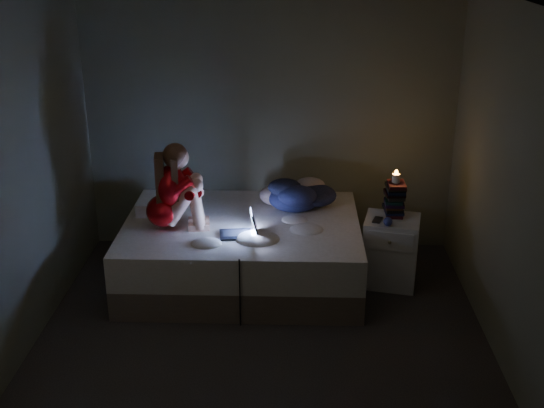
{
  "coord_description": "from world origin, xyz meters",
  "views": [
    {
      "loc": [
        0.23,
        -4.64,
        3.05
      ],
      "look_at": [
        0.05,
        1.0,
        0.8
      ],
      "focal_mm": 45.62,
      "sensor_mm": 36.0,
      "label": 1
    }
  ],
  "objects_px": {
    "bed": "(242,251)",
    "phone": "(379,221)",
    "laptop": "(238,223)",
    "woman": "(163,187)",
    "nightstand": "(390,251)",
    "candle": "(396,177)"
  },
  "relations": [
    {
      "from": "nightstand",
      "to": "phone",
      "type": "height_order",
      "value": "phone"
    },
    {
      "from": "candle",
      "to": "woman",
      "type": "bearing_deg",
      "value": -173.54
    },
    {
      "from": "bed",
      "to": "phone",
      "type": "height_order",
      "value": "phone"
    },
    {
      "from": "bed",
      "to": "laptop",
      "type": "bearing_deg",
      "value": -91.81
    },
    {
      "from": "laptop",
      "to": "candle",
      "type": "distance_m",
      "value": 1.46
    },
    {
      "from": "laptop",
      "to": "nightstand",
      "type": "xyz_separation_m",
      "value": [
        1.37,
        0.28,
        -0.38
      ]
    },
    {
      "from": "woman",
      "to": "nightstand",
      "type": "bearing_deg",
      "value": -3.95
    },
    {
      "from": "laptop",
      "to": "phone",
      "type": "relative_size",
      "value": 2.35
    },
    {
      "from": "nightstand",
      "to": "candle",
      "type": "relative_size",
      "value": 7.98
    },
    {
      "from": "bed",
      "to": "woman",
      "type": "xyz_separation_m",
      "value": [
        -0.67,
        -0.17,
        0.68
      ]
    },
    {
      "from": "woman",
      "to": "laptop",
      "type": "relative_size",
      "value": 2.38
    },
    {
      "from": "bed",
      "to": "phone",
      "type": "relative_size",
      "value": 15.17
    },
    {
      "from": "woman",
      "to": "phone",
      "type": "bearing_deg",
      "value": -5.81
    },
    {
      "from": "woman",
      "to": "laptop",
      "type": "distance_m",
      "value": 0.73
    },
    {
      "from": "candle",
      "to": "phone",
      "type": "distance_m",
      "value": 0.42
    },
    {
      "from": "woman",
      "to": "candle",
      "type": "bearing_deg",
      "value": -1.68
    },
    {
      "from": "bed",
      "to": "woman",
      "type": "bearing_deg",
      "value": -166.04
    },
    {
      "from": "nightstand",
      "to": "phone",
      "type": "distance_m",
      "value": 0.36
    },
    {
      "from": "nightstand",
      "to": "candle",
      "type": "xyz_separation_m",
      "value": [
        0.02,
        0.08,
        0.69
      ]
    },
    {
      "from": "laptop",
      "to": "candle",
      "type": "relative_size",
      "value": 4.11
    },
    {
      "from": "woman",
      "to": "candle",
      "type": "xyz_separation_m",
      "value": [
        2.04,
        0.23,
        0.03
      ]
    },
    {
      "from": "nightstand",
      "to": "phone",
      "type": "relative_size",
      "value": 4.56
    }
  ]
}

